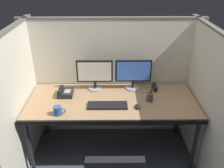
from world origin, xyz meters
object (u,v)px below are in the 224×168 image
Objects in this scene: monitor_left at (95,73)px; keyboard_main at (108,105)px; monitor_right at (133,73)px; desk_phone at (65,93)px; computer_mouse at (138,106)px; pen_cup at (150,97)px; coffee_mug at (58,111)px; red_stapler at (155,87)px; desk at (112,104)px.

monitor_left is 0.47m from keyboard_main.
desk_phone is (-0.80, -0.15, -0.18)m from monitor_right.
computer_mouse is 0.62× the size of pen_cup.
coffee_mug reaches higher than keyboard_main.
pen_cup reaches higher than keyboard_main.
monitor_right is 0.37m from pen_cup.
desk_phone is 0.98m from pen_cup.
monitor_left reaches higher than red_stapler.
monitor_right is at bearing 10.80° from desk_phone.
monitor_right is 0.48m from computer_mouse.
desk is at bearing 179.69° from pen_cup.
monitor_right is 4.48× the size of computer_mouse.
computer_mouse is (0.32, -0.03, 0.01)m from keyboard_main.
desk is at bearing -131.98° from monitor_right.
computer_mouse is 0.76× the size of coffee_mug.
desk_phone is at bearing 161.26° from computer_mouse.
desk_phone is (-1.07, -0.13, 0.01)m from red_stapler.
monitor_right is at bearing 119.99° from pen_cup.
keyboard_main is at bearing -113.67° from desk.
red_stapler is (0.52, 0.26, 0.08)m from desk.
monitor_left reaches higher than desk.
desk is 0.59m from red_stapler.
monitor_left reaches higher than pen_cup.
coffee_mug is at bearing -91.15° from desk_phone.
monitor_left is at bearing 138.20° from computer_mouse.
monitor_left is 3.41× the size of coffee_mug.
red_stapler is at bearing -4.83° from monitor_right.
pen_cup is (0.98, 0.26, 0.00)m from coffee_mug.
keyboard_main is 0.53m from coffee_mug.
monitor_left reaches higher than computer_mouse.
desk is 0.57m from desk_phone.
computer_mouse is at bearing 8.03° from coffee_mug.
desk_phone is at bearing 153.73° from keyboard_main.
coffee_mug is (-0.51, -0.15, 0.04)m from keyboard_main.
desk_phone is (-0.34, -0.15, -0.18)m from monitor_left.
pen_cup is at bearing -0.31° from desk.
desk is 0.14m from keyboard_main.
pen_cup is at bearing -110.81° from red_stapler.
coffee_mug is 1.20m from red_stapler.
monitor_right is (0.46, 0.01, 0.00)m from monitor_left.
monitor_right is at bearing 0.70° from monitor_left.
monitor_right is (0.26, 0.28, 0.27)m from desk.
monitor_left is 2.78× the size of pen_cup.
monitor_left is at bearing 111.30° from keyboard_main.
coffee_mug is at bearing -153.98° from red_stapler.
computer_mouse is (0.27, -0.15, 0.07)m from desk.
red_stapler reaches higher than desk.
computer_mouse is (0.02, -0.43, -0.20)m from monitor_right.
monitor_right reaches higher than desk.
monitor_left is 0.67m from computer_mouse.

